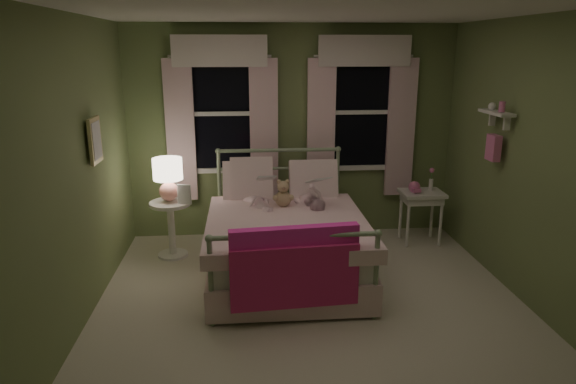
{
  "coord_description": "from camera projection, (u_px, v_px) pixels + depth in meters",
  "views": [
    {
      "loc": [
        -0.58,
        -4.17,
        2.32
      ],
      "look_at": [
        -0.19,
        0.48,
        1.0
      ],
      "focal_mm": 32.0,
      "sensor_mm": 36.0,
      "label": 1
    }
  ],
  "objects": [
    {
      "name": "room_shell",
      "position": [
        315.0,
        173.0,
        4.32
      ],
      "size": [
        4.2,
        4.2,
        4.2
      ],
      "color": "beige",
      "rests_on": "ground"
    },
    {
      "name": "bed",
      "position": [
        285.0,
        241.0,
        5.34
      ],
      "size": [
        1.58,
        2.04,
        1.18
      ],
      "color": "white",
      "rests_on": "ground"
    },
    {
      "name": "pink_throw",
      "position": [
        295.0,
        258.0,
        4.31
      ],
      "size": [
        1.1,
        0.24,
        0.71
      ],
      "color": "#FA31B2",
      "rests_on": "bed"
    },
    {
      "name": "child_left",
      "position": [
        256.0,
        178.0,
        5.58
      ],
      "size": [
        0.32,
        0.26,
        0.76
      ],
      "primitive_type": "imported",
      "rotation": [
        0.0,
        0.0,
        3.46
      ],
      "color": "#F7D1DD",
      "rests_on": "bed"
    },
    {
      "name": "child_right",
      "position": [
        307.0,
        177.0,
        5.63
      ],
      "size": [
        0.42,
        0.35,
        0.76
      ],
      "primitive_type": "imported",
      "rotation": [
        0.0,
        0.0,
        3.32
      ],
      "color": "#F7D1DD",
      "rests_on": "bed"
    },
    {
      "name": "book_left",
      "position": [
        257.0,
        183.0,
        5.34
      ],
      "size": [
        0.2,
        0.12,
        0.26
      ],
      "primitive_type": "imported",
      "rotation": [
        1.22,
        0.0,
        0.04
      ],
      "color": "beige",
      "rests_on": "child_left"
    },
    {
      "name": "book_right",
      "position": [
        310.0,
        185.0,
        5.39
      ],
      "size": [
        0.22,
        0.17,
        0.26
      ],
      "primitive_type": "imported",
      "rotation": [
        1.22,
        0.0,
        0.34
      ],
      "color": "beige",
      "rests_on": "child_right"
    },
    {
      "name": "teddy_bear",
      "position": [
        283.0,
        195.0,
        5.49
      ],
      "size": [
        0.23,
        0.18,
        0.31
      ],
      "color": "tan",
      "rests_on": "bed"
    },
    {
      "name": "nightstand_left",
      "position": [
        171.0,
        221.0,
        5.81
      ],
      "size": [
        0.46,
        0.46,
        0.65
      ],
      "color": "white",
      "rests_on": "ground"
    },
    {
      "name": "table_lamp",
      "position": [
        168.0,
        175.0,
        5.66
      ],
      "size": [
        0.33,
        0.33,
        0.49
      ],
      "color": "#FFA196",
      "rests_on": "nightstand_left"
    },
    {
      "name": "book_nightstand",
      "position": [
        178.0,
        203.0,
        5.68
      ],
      "size": [
        0.22,
        0.26,
        0.02
      ],
      "primitive_type": "imported",
      "rotation": [
        0.0,
        0.0,
        -0.31
      ],
      "color": "beige",
      "rests_on": "nightstand_left"
    },
    {
      "name": "nightstand_right",
      "position": [
        422.0,
        200.0,
        6.18
      ],
      "size": [
        0.5,
        0.4,
        0.64
      ],
      "color": "white",
      "rests_on": "ground"
    },
    {
      "name": "pink_toy",
      "position": [
        415.0,
        187.0,
        6.13
      ],
      "size": [
        0.14,
        0.19,
        0.14
      ],
      "color": "pink",
      "rests_on": "nightstand_right"
    },
    {
      "name": "bud_vase",
      "position": [
        431.0,
        179.0,
        6.17
      ],
      "size": [
        0.06,
        0.06,
        0.28
      ],
      "color": "white",
      "rests_on": "nightstand_right"
    },
    {
      "name": "window_left",
      "position": [
        222.0,
        108.0,
        6.11
      ],
      "size": [
        1.34,
        0.13,
        1.96
      ],
      "color": "black",
      "rests_on": "room_shell"
    },
    {
      "name": "window_right",
      "position": [
        362.0,
        107.0,
        6.25
      ],
      "size": [
        1.34,
        0.13,
        1.96
      ],
      "color": "black",
      "rests_on": "room_shell"
    },
    {
      "name": "wall_shelf",
      "position": [
        495.0,
        130.0,
        5.09
      ],
      "size": [
        0.15,
        0.5,
        0.6
      ],
      "color": "white",
      "rests_on": "room_shell"
    },
    {
      "name": "framed_picture",
      "position": [
        95.0,
        140.0,
        4.69
      ],
      "size": [
        0.03,
        0.32,
        0.42
      ],
      "color": "beige",
      "rests_on": "room_shell"
    }
  ]
}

